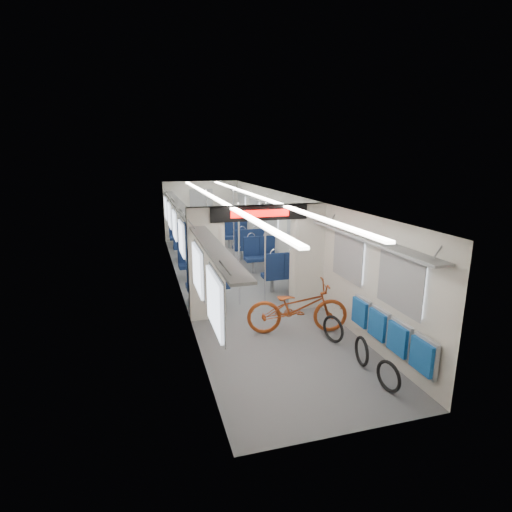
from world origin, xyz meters
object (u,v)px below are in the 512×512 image
at_px(seat_bay_far_left, 184,238).
at_px(stanchion_near_left, 239,255).
at_px(seat_bay_near_right, 270,261).
at_px(flip_bench, 389,331).
at_px(stanchion_far_right, 234,228).
at_px(stanchion_far_left, 207,228).
at_px(seat_bay_far_right, 241,237).
at_px(bike_hoop_c, 333,330).
at_px(stanchion_near_right, 265,255).
at_px(bike_hoop_b, 362,352).
at_px(bike_hoop_a, 388,378).
at_px(seat_bay_near_left, 202,268).
at_px(bicycle, 297,307).

distance_m(seat_bay_far_left, stanchion_near_left, 5.30).
bearing_deg(seat_bay_near_right, flip_bench, -84.96).
bearing_deg(seat_bay_near_right, stanchion_far_right, 108.92).
bearing_deg(stanchion_far_right, stanchion_far_left, 163.78).
height_order(seat_bay_near_right, seat_bay_far_right, seat_bay_far_right).
height_order(bike_hoop_c, stanchion_far_right, stanchion_far_right).
distance_m(flip_bench, seat_bay_near_right, 4.77).
height_order(seat_bay_near_right, stanchion_near_right, stanchion_near_right).
relative_size(bike_hoop_b, stanchion_far_left, 0.21).
bearing_deg(seat_bay_far_right, bike_hoop_a, -89.91).
xyz_separation_m(bike_hoop_b, seat_bay_far_right, (-0.03, 7.82, 0.35)).
relative_size(seat_bay_near_right, stanchion_near_left, 0.94).
bearing_deg(seat_bay_far_left, flip_bench, -74.86).
relative_size(bike_hoop_b, seat_bay_near_left, 0.21).
bearing_deg(stanchion_near_right, bike_hoop_b, -77.27).
bearing_deg(seat_bay_far_left, bicycle, -78.83).
bearing_deg(stanchion_far_right, bike_hoop_a, -85.14).
bearing_deg(stanchion_near_right, bike_hoop_c, -74.05).
height_order(seat_bay_near_left, stanchion_near_right, stanchion_near_right).
bearing_deg(stanchion_near_left, stanchion_near_right, -10.97).
xyz_separation_m(flip_bench, seat_bay_near_right, (-0.42, 4.75, -0.02)).
height_order(seat_bay_near_left, seat_bay_far_right, seat_bay_near_left).
distance_m(seat_bay_far_right, stanchion_far_right, 1.68).
bearing_deg(bike_hoop_a, seat_bay_near_left, 110.13).
bearing_deg(stanchion_far_right, bike_hoop_b, -84.40).
distance_m(seat_bay_near_left, stanchion_far_right, 2.43).
height_order(flip_bench, bike_hoop_a, flip_bench).
relative_size(seat_bay_near_left, stanchion_far_right, 0.99).
distance_m(bike_hoop_c, stanchion_far_right, 5.61).
xyz_separation_m(bike_hoop_a, stanchion_far_right, (-0.61, 7.13, 0.94)).
xyz_separation_m(seat_bay_far_left, stanchion_near_left, (0.66, -5.22, 0.63)).
xyz_separation_m(flip_bench, stanchion_far_right, (-1.01, 6.48, 0.57)).
height_order(flip_bench, seat_bay_near_left, seat_bay_near_left).
bearing_deg(stanchion_far_right, stanchion_near_left, -100.83).
bearing_deg(stanchion_near_left, bicycle, -67.34).
relative_size(stanchion_near_left, stanchion_near_right, 1.00).
height_order(bicycle, stanchion_near_left, stanchion_near_left).
bearing_deg(bicycle, flip_bench, -137.51).
relative_size(bike_hoop_b, stanchion_far_right, 0.21).
xyz_separation_m(stanchion_near_left, stanchion_near_right, (0.56, -0.11, 0.00)).
xyz_separation_m(flip_bench, seat_bay_far_right, (-0.42, 7.93, -0.02)).
bearing_deg(seat_bay_near_left, bike_hoop_c, -62.43).
height_order(seat_bay_near_left, seat_bay_far_left, seat_bay_near_left).
relative_size(bike_hoop_b, stanchion_near_right, 0.21).
relative_size(flip_bench, seat_bay_far_right, 0.96).
distance_m(flip_bench, stanchion_far_left, 6.95).
bearing_deg(flip_bench, seat_bay_far_left, 105.14).
bearing_deg(flip_bench, bike_hoop_c, 114.94).
relative_size(bicycle, stanchion_near_left, 0.83).
height_order(flip_bench, seat_bay_far_right, seat_bay_far_right).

